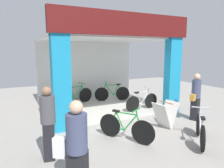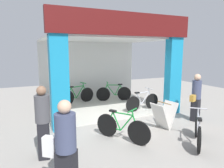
{
  "view_description": "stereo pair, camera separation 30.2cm",
  "coord_description": "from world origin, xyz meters",
  "px_view_note": "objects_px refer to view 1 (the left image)",
  "views": [
    {
      "loc": [
        -3.51,
        -6.08,
        2.42
      ],
      "look_at": [
        0.0,
        0.94,
        1.15
      ],
      "focal_mm": 33.01,
      "sensor_mm": 36.0,
      "label": 1
    },
    {
      "loc": [
        -3.24,
        -6.21,
        2.42
      ],
      "look_at": [
        0.0,
        0.94,
        1.15
      ],
      "focal_mm": 33.01,
      "sensor_mm": 36.0,
      "label": 2
    }
  ],
  "objects_px": {
    "bicycle_inside_1": "(142,101)",
    "bicycle_parked_1": "(200,130)",
    "pedestrian_0": "(48,122)",
    "bicycle_parked_0": "(126,127)",
    "sandwich_board_sign": "(165,115)",
    "bicycle_inside_0": "(76,96)",
    "bicycle_inside_2": "(112,93)",
    "pedestrian_1": "(196,96)",
    "pedestrian_2": "(76,149)"
  },
  "relations": [
    {
      "from": "bicycle_inside_1",
      "to": "bicycle_inside_2",
      "type": "bearing_deg",
      "value": 100.72
    },
    {
      "from": "pedestrian_0",
      "to": "bicycle_parked_0",
      "type": "bearing_deg",
      "value": 1.57
    },
    {
      "from": "bicycle_inside_2",
      "to": "bicycle_parked_1",
      "type": "distance_m",
      "value": 5.2
    },
    {
      "from": "bicycle_parked_0",
      "to": "pedestrian_0",
      "type": "relative_size",
      "value": 0.87
    },
    {
      "from": "bicycle_inside_0",
      "to": "bicycle_parked_1",
      "type": "xyz_separation_m",
      "value": [
        1.77,
        -5.37,
        -0.02
      ]
    },
    {
      "from": "bicycle_inside_0",
      "to": "pedestrian_2",
      "type": "xyz_separation_m",
      "value": [
        -1.77,
        -5.94,
        0.48
      ]
    },
    {
      "from": "bicycle_parked_0",
      "to": "pedestrian_1",
      "type": "relative_size",
      "value": 0.88
    },
    {
      "from": "bicycle_parked_0",
      "to": "bicycle_inside_0",
      "type": "bearing_deg",
      "value": 90.96
    },
    {
      "from": "bicycle_parked_0",
      "to": "sandwich_board_sign",
      "type": "relative_size",
      "value": 1.73
    },
    {
      "from": "pedestrian_0",
      "to": "pedestrian_1",
      "type": "relative_size",
      "value": 1.01
    },
    {
      "from": "bicycle_inside_2",
      "to": "sandwich_board_sign",
      "type": "relative_size",
      "value": 1.98
    },
    {
      "from": "sandwich_board_sign",
      "to": "pedestrian_0",
      "type": "relative_size",
      "value": 0.5
    },
    {
      "from": "bicycle_parked_1",
      "to": "pedestrian_0",
      "type": "distance_m",
      "value": 3.87
    },
    {
      "from": "bicycle_inside_2",
      "to": "pedestrian_0",
      "type": "xyz_separation_m",
      "value": [
        -3.72,
        -4.24,
        0.49
      ]
    },
    {
      "from": "bicycle_inside_2",
      "to": "sandwich_board_sign",
      "type": "distance_m",
      "value": 3.92
    },
    {
      "from": "bicycle_parked_0",
      "to": "sandwich_board_sign",
      "type": "bearing_deg",
      "value": 9.65
    },
    {
      "from": "bicycle_inside_0",
      "to": "pedestrian_0",
      "type": "xyz_separation_m",
      "value": [
        -1.95,
        -4.42,
        0.48
      ]
    },
    {
      "from": "sandwich_board_sign",
      "to": "bicycle_inside_2",
      "type": "bearing_deg",
      "value": 88.74
    },
    {
      "from": "sandwich_board_sign",
      "to": "pedestrian_2",
      "type": "relative_size",
      "value": 0.5
    },
    {
      "from": "bicycle_parked_1",
      "to": "pedestrian_1",
      "type": "distance_m",
      "value": 1.99
    },
    {
      "from": "sandwich_board_sign",
      "to": "pedestrian_1",
      "type": "xyz_separation_m",
      "value": [
        1.42,
        0.09,
        0.43
      ]
    },
    {
      "from": "bicycle_inside_0",
      "to": "pedestrian_2",
      "type": "height_order",
      "value": "pedestrian_2"
    },
    {
      "from": "bicycle_parked_0",
      "to": "bicycle_inside_2",
      "type": "bearing_deg",
      "value": 67.86
    },
    {
      "from": "bicycle_inside_0",
      "to": "bicycle_inside_1",
      "type": "bearing_deg",
      "value": -44.97
    },
    {
      "from": "pedestrian_0",
      "to": "bicycle_inside_0",
      "type": "bearing_deg",
      "value": 66.22
    },
    {
      "from": "bicycle_inside_2",
      "to": "pedestrian_0",
      "type": "distance_m",
      "value": 5.67
    },
    {
      "from": "bicycle_parked_1",
      "to": "pedestrian_2",
      "type": "relative_size",
      "value": 0.73
    },
    {
      "from": "bicycle_inside_2",
      "to": "pedestrian_1",
      "type": "height_order",
      "value": "pedestrian_1"
    },
    {
      "from": "pedestrian_1",
      "to": "bicycle_parked_1",
      "type": "bearing_deg",
      "value": -134.18
    },
    {
      "from": "bicycle_inside_1",
      "to": "sandwich_board_sign",
      "type": "relative_size",
      "value": 1.96
    },
    {
      "from": "bicycle_inside_1",
      "to": "pedestrian_0",
      "type": "relative_size",
      "value": 0.98
    },
    {
      "from": "bicycle_inside_1",
      "to": "bicycle_parked_1",
      "type": "height_order",
      "value": "bicycle_inside_1"
    },
    {
      "from": "bicycle_inside_2",
      "to": "bicycle_parked_0",
      "type": "height_order",
      "value": "bicycle_inside_2"
    },
    {
      "from": "bicycle_inside_1",
      "to": "pedestrian_1",
      "type": "distance_m",
      "value": 2.13
    },
    {
      "from": "bicycle_parked_0",
      "to": "sandwich_board_sign",
      "type": "height_order",
      "value": "bicycle_parked_0"
    },
    {
      "from": "sandwich_board_sign",
      "to": "pedestrian_0",
      "type": "distance_m",
      "value": 3.68
    },
    {
      "from": "bicycle_inside_0",
      "to": "bicycle_inside_1",
      "type": "xyz_separation_m",
      "value": [
        2.15,
        -2.15,
        -0.02
      ]
    },
    {
      "from": "bicycle_inside_1",
      "to": "pedestrian_0",
      "type": "height_order",
      "value": "pedestrian_0"
    },
    {
      "from": "pedestrian_0",
      "to": "bicycle_inside_1",
      "type": "bearing_deg",
      "value": 28.93
    },
    {
      "from": "bicycle_parked_1",
      "to": "pedestrian_2",
      "type": "xyz_separation_m",
      "value": [
        -3.54,
        -0.57,
        0.5
      ]
    },
    {
      "from": "bicycle_inside_1",
      "to": "pedestrian_1",
      "type": "xyz_separation_m",
      "value": [
        0.96,
        -1.84,
        0.48
      ]
    },
    {
      "from": "bicycle_parked_1",
      "to": "sandwich_board_sign",
      "type": "relative_size",
      "value": 1.46
    },
    {
      "from": "bicycle_parked_1",
      "to": "bicycle_parked_0",
      "type": "bearing_deg",
      "value": 149.22
    },
    {
      "from": "bicycle_inside_0",
      "to": "pedestrian_1",
      "type": "xyz_separation_m",
      "value": [
        3.11,
        -3.99,
        0.46
      ]
    },
    {
      "from": "bicycle_inside_1",
      "to": "bicycle_parked_1",
      "type": "relative_size",
      "value": 1.34
    },
    {
      "from": "bicycle_inside_2",
      "to": "bicycle_parked_1",
      "type": "height_order",
      "value": "bicycle_inside_2"
    },
    {
      "from": "bicycle_inside_0",
      "to": "bicycle_inside_2",
      "type": "bearing_deg",
      "value": -5.5
    },
    {
      "from": "bicycle_inside_0",
      "to": "bicycle_inside_1",
      "type": "height_order",
      "value": "bicycle_inside_0"
    },
    {
      "from": "bicycle_inside_2",
      "to": "bicycle_inside_1",
      "type": "bearing_deg",
      "value": -79.28
    },
    {
      "from": "bicycle_inside_2",
      "to": "sandwich_board_sign",
      "type": "xyz_separation_m",
      "value": [
        -0.09,
        -3.91,
        0.04
      ]
    }
  ]
}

